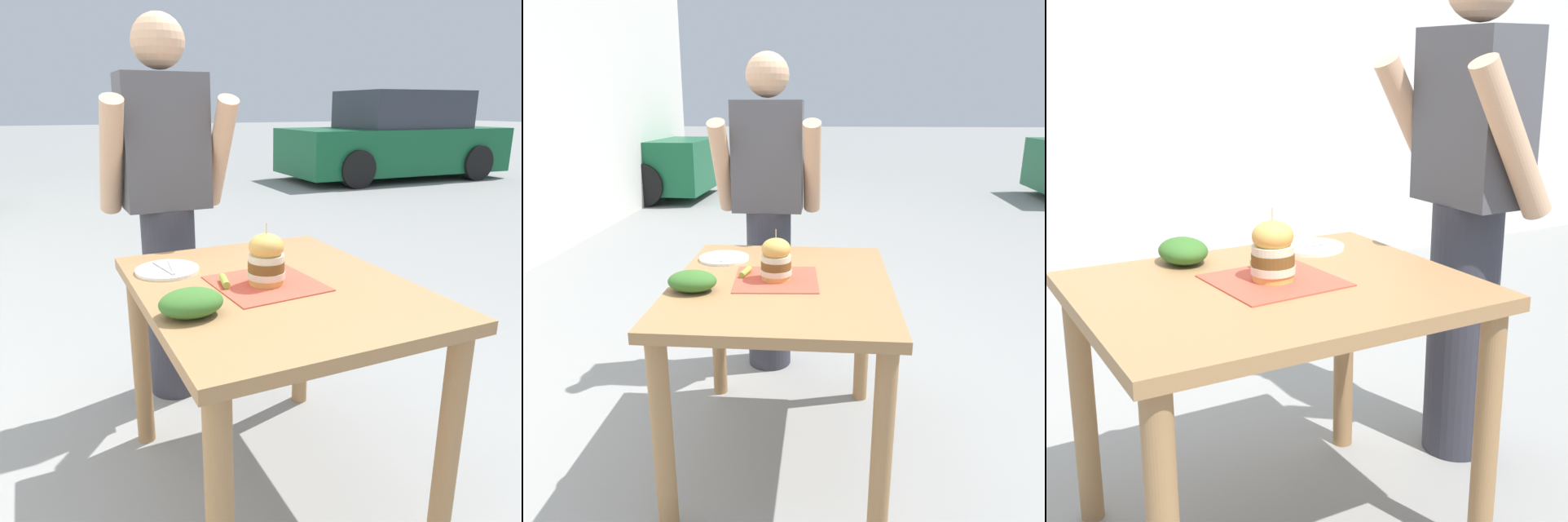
% 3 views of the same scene
% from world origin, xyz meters
% --- Properties ---
extents(ground_plane, '(80.00, 80.00, 0.00)m').
position_xyz_m(ground_plane, '(0.00, 0.00, 0.00)').
color(ground_plane, gray).
extents(patio_table, '(0.84, 1.03, 0.78)m').
position_xyz_m(patio_table, '(0.00, 0.00, 0.64)').
color(patio_table, '#9E7247').
rests_on(patio_table, ground).
extents(serving_paper, '(0.34, 0.34, 0.00)m').
position_xyz_m(serving_paper, '(-0.02, 0.01, 0.78)').
color(serving_paper, '#D64C38').
rests_on(serving_paper, patio_table).
extents(sandwich, '(0.12, 0.12, 0.20)m').
position_xyz_m(sandwich, '(-0.02, 0.01, 0.86)').
color(sandwich, gold).
rests_on(sandwich, serving_paper).
extents(pickle_spear, '(0.04, 0.09, 0.02)m').
position_xyz_m(pickle_spear, '(-0.15, 0.05, 0.79)').
color(pickle_spear, '#8EA83D').
rests_on(pickle_spear, serving_paper).
extents(side_plate_with_forks, '(0.22, 0.22, 0.02)m').
position_xyz_m(side_plate_with_forks, '(-0.28, 0.27, 0.78)').
color(side_plate_with_forks, white).
rests_on(side_plate_with_forks, patio_table).
extents(side_salad, '(0.18, 0.14, 0.08)m').
position_xyz_m(side_salad, '(-0.32, -0.14, 0.82)').
color(side_salad, '#386B28').
rests_on(side_salad, patio_table).
extents(diner_across_table, '(0.55, 0.35, 1.69)m').
position_xyz_m(diner_across_table, '(-0.14, 0.80, 0.88)').
color(diner_across_table, '#33333D').
rests_on(diner_across_table, ground).
extents(parked_car_near_curb, '(4.26, 1.96, 1.60)m').
position_xyz_m(parked_car_near_curb, '(-3.77, 6.41, 0.72)').
color(parked_car_near_curb, '#145933').
rests_on(parked_car_near_curb, ground).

